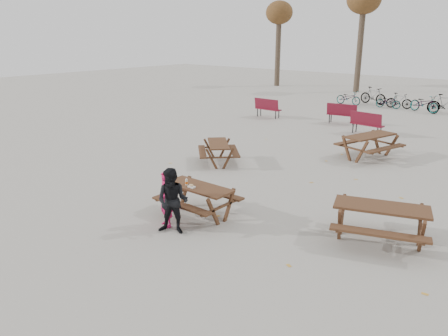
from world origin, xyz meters
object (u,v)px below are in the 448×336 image
Objects in this scene: main_picnic_table at (198,193)px; food_tray at (192,187)px; soda_bottle at (186,182)px; child at (166,199)px; picnic_table_north at (218,153)px; picnic_table_far at (369,146)px; picnic_table_east at (380,224)px; adult at (173,201)px.

food_tray is (-0.04, -0.19, 0.21)m from main_picnic_table.
main_picnic_table is at bearing 25.00° from soda_bottle.
food_tray is at bearing -14.28° from soda_bottle.
picnic_table_north is at bearing 137.91° from child.
food_tray is 0.09× the size of picnic_table_far.
main_picnic_table is 0.89× the size of picnic_table_far.
picnic_table_north is 5.52m from picnic_table_far.
picnic_table_far reaches higher than main_picnic_table.
child is (-0.15, -0.95, 0.09)m from main_picnic_table.
food_tray is at bearing -177.65° from picnic_table_east.
child is at bearing -81.12° from soda_bottle.
main_picnic_table is at bearing 101.89° from child.
food_tray reaches higher than main_picnic_table.
soda_bottle is at bearing 90.88° from adult.
main_picnic_table is at bearing 76.77° from food_tray.
adult reaches higher than picnic_table_far.
food_tray is 0.78m from child.
child is at bearing -97.59° from food_tray.
child is at bearing -172.83° from picnic_table_far.
adult is 8.98m from picnic_table_far.
food_tray is at bearing 80.36° from adult.
picnic_table_north is (-2.61, 3.83, -0.22)m from main_picnic_table.
adult is at bearing -0.82° from child.
soda_bottle reaches higher than picnic_table_north.
soda_bottle is at bearing 119.48° from child.
picnic_table_far is (1.48, 7.95, -0.41)m from soda_bottle.
food_tray is at bearing -172.95° from picnic_table_far.
adult is at bearing -72.50° from food_tray.
adult is at bearing -165.55° from picnic_table_east.
child is 0.67× the size of picnic_table_far.
picnic_table_far is (-2.82, 6.38, 0.01)m from picnic_table_east.
main_picnic_table is at bearing -172.84° from picnic_table_far.
soda_bottle reaches higher than food_tray.
main_picnic_table is 1.14m from adult.
soda_bottle is 0.10× the size of picnic_table_north.
picnic_table_north is at bearing 152.21° from picnic_table_far.
adult is (0.29, -0.91, -0.03)m from food_tray.
soda_bottle is 4.60m from picnic_table_east.
soda_bottle is 0.11× the size of adult.
picnic_table_far is (3.82, 3.99, 0.07)m from picnic_table_north.
picnic_table_far is at bearing 56.69° from adult.
food_tray is at bearing -103.23° from main_picnic_table.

